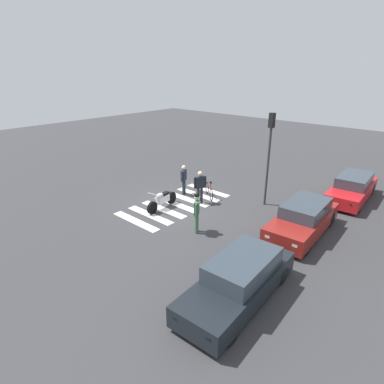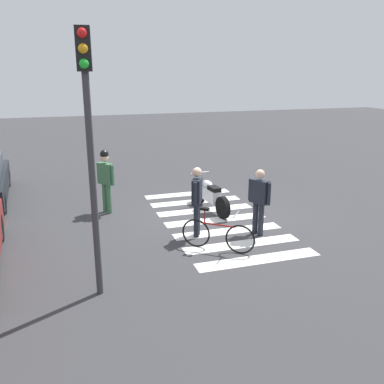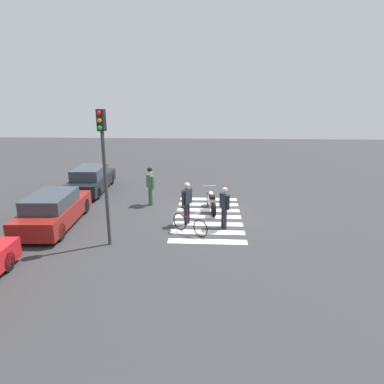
% 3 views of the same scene
% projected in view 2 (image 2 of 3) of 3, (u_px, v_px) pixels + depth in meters
% --- Properties ---
extents(ground_plane, '(60.00, 60.00, 0.00)m').
position_uv_depth(ground_plane, '(216.00, 220.00, 11.78)').
color(ground_plane, '#38383A').
extents(police_motorcycle, '(2.19, 0.62, 1.04)m').
position_uv_depth(police_motorcycle, '(210.00, 196.00, 12.45)').
color(police_motorcycle, black).
rests_on(police_motorcycle, ground_plane).
extents(leaning_bicycle, '(1.14, 1.41, 1.01)m').
position_uv_depth(leaning_bicycle, '(217.00, 235.00, 9.70)').
color(leaning_bicycle, black).
rests_on(leaning_bicycle, ground_plane).
extents(officer_on_foot, '(0.63, 0.39, 1.71)m').
position_uv_depth(officer_on_foot, '(259.00, 198.00, 10.48)').
color(officer_on_foot, '#1E232D').
rests_on(officer_on_foot, ground_plane).
extents(officer_by_motorcycle, '(0.64, 0.41, 1.78)m').
position_uv_depth(officer_by_motorcycle, '(197.00, 197.00, 10.37)').
color(officer_by_motorcycle, '#1E232D').
rests_on(officer_by_motorcycle, ground_plane).
extents(pedestrian_bystander, '(0.59, 0.46, 1.88)m').
position_uv_depth(pedestrian_bystander, '(106.00, 176.00, 12.09)').
color(pedestrian_bystander, '#3F724C').
rests_on(pedestrian_bystander, ground_plane).
extents(crosswalk_stripes, '(5.85, 2.92, 0.01)m').
position_uv_depth(crosswalk_stripes, '(216.00, 220.00, 11.78)').
color(crosswalk_stripes, silver).
rests_on(crosswalk_stripes, ground_plane).
extents(traffic_light_pole, '(0.34, 0.27, 4.74)m').
position_uv_depth(traffic_light_pole, '(89.00, 127.00, 7.02)').
color(traffic_light_pole, '#38383D').
rests_on(traffic_light_pole, ground_plane).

